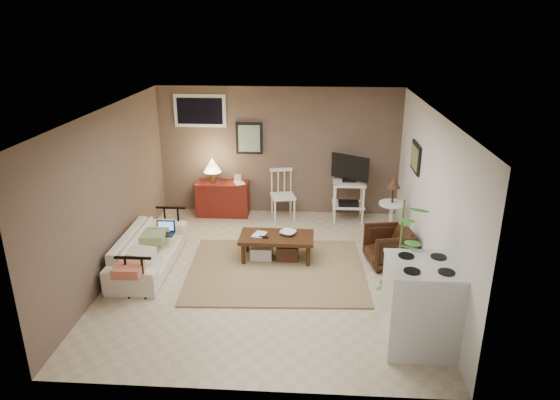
# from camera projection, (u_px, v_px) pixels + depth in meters

# --- Properties ---
(floor) EXTENTS (5.00, 5.00, 0.00)m
(floor) POSITION_uv_depth(u_px,v_px,m) (268.00, 272.00, 7.40)
(floor) COLOR #C1B293
(floor) RESTS_ON ground
(art_back) EXTENTS (0.50, 0.03, 0.60)m
(art_back) POSITION_uv_depth(u_px,v_px,m) (249.00, 138.00, 9.25)
(art_back) COLOR black
(art_right) EXTENTS (0.03, 0.60, 0.45)m
(art_right) POSITION_uv_depth(u_px,v_px,m) (416.00, 157.00, 7.73)
(art_right) COLOR black
(window) EXTENTS (0.96, 0.03, 0.60)m
(window) POSITION_uv_depth(u_px,v_px,m) (200.00, 111.00, 9.14)
(window) COLOR white
(rug) EXTENTS (2.69, 2.20, 0.02)m
(rug) POSITION_uv_depth(u_px,v_px,m) (276.00, 270.00, 7.45)
(rug) COLOR #947A56
(rug) RESTS_ON floor
(coffee_table) EXTENTS (1.14, 0.60, 0.43)m
(coffee_table) POSITION_uv_depth(u_px,v_px,m) (276.00, 246.00, 7.72)
(coffee_table) COLOR #37210F
(coffee_table) RESTS_ON floor
(sofa) EXTENTS (0.55, 1.87, 0.73)m
(sofa) POSITION_uv_depth(u_px,v_px,m) (148.00, 245.00, 7.45)
(sofa) COLOR silver
(sofa) RESTS_ON floor
(sofa_pillows) EXTENTS (0.36, 1.77, 0.13)m
(sofa_pillows) POSITION_uv_depth(u_px,v_px,m) (146.00, 246.00, 7.22)
(sofa_pillows) COLOR beige
(sofa_pillows) RESTS_ON sofa
(sofa_end_rails) EXTENTS (0.50, 1.86, 0.63)m
(sofa_end_rails) POSITION_uv_depth(u_px,v_px,m) (155.00, 248.00, 7.46)
(sofa_end_rails) COLOR black
(sofa_end_rails) RESTS_ON floor
(laptop) EXTENTS (0.29, 0.21, 0.20)m
(laptop) POSITION_uv_depth(u_px,v_px,m) (165.00, 230.00, 7.70)
(laptop) COLOR black
(laptop) RESTS_ON sofa
(red_console) EXTENTS (0.98, 0.43, 1.13)m
(red_console) POSITION_uv_depth(u_px,v_px,m) (222.00, 195.00, 9.44)
(red_console) COLOR maroon
(red_console) RESTS_ON floor
(spindle_chair) EXTENTS (0.51, 0.51, 0.93)m
(spindle_chair) POSITION_uv_depth(u_px,v_px,m) (283.00, 196.00, 9.26)
(spindle_chair) COLOR white
(spindle_chair) RESTS_ON floor
(tv_stand) EXTENTS (0.65, 0.48, 1.24)m
(tv_stand) POSITION_uv_depth(u_px,v_px,m) (349.00, 186.00, 9.11)
(tv_stand) COLOR white
(tv_stand) RESTS_ON floor
(side_table) EXTENTS (0.43, 0.43, 1.15)m
(side_table) POSITION_uv_depth(u_px,v_px,m) (392.00, 202.00, 8.19)
(side_table) COLOR white
(side_table) RESTS_ON floor
(armchair) EXTENTS (0.70, 0.73, 0.65)m
(armchair) POSITION_uv_depth(u_px,v_px,m) (389.00, 245.00, 7.53)
(armchair) COLOR black
(armchair) RESTS_ON floor
(potted_plant) EXTENTS (0.40, 0.40, 1.60)m
(potted_plant) POSITION_uv_depth(u_px,v_px,m) (399.00, 256.00, 6.01)
(potted_plant) COLOR gray
(potted_plant) RESTS_ON floor
(stove) EXTENTS (0.81, 0.75, 1.05)m
(stove) POSITION_uv_depth(u_px,v_px,m) (421.00, 305.00, 5.59)
(stove) COLOR silver
(stove) RESTS_ON floor
(bowl) EXTENTS (0.25, 0.14, 0.24)m
(bowl) POSITION_uv_depth(u_px,v_px,m) (288.00, 227.00, 7.66)
(bowl) COLOR #37210F
(bowl) RESTS_ON coffee_table
(book_table) EXTENTS (0.18, 0.07, 0.24)m
(book_table) POSITION_uv_depth(u_px,v_px,m) (254.00, 227.00, 7.67)
(book_table) COLOR #37210F
(book_table) RESTS_ON coffee_table
(book_console) EXTENTS (0.18, 0.09, 0.24)m
(book_console) POSITION_uv_depth(u_px,v_px,m) (235.00, 178.00, 9.21)
(book_console) COLOR #37210F
(book_console) RESTS_ON red_console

